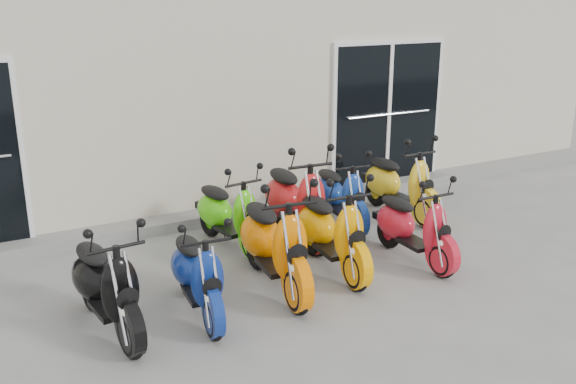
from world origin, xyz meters
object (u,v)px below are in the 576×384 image
scooter_front_orange_b (332,220)px  scooter_back_yellow (400,174)px  scooter_front_blue (197,263)px  scooter_back_blue (340,186)px  scooter_front_red (414,217)px  scooter_front_orange_a (274,231)px  scooter_front_black (105,273)px  scooter_back_green (229,204)px  scooter_back_red (296,189)px

scooter_front_orange_b → scooter_back_yellow: (1.80, 1.11, -0.00)m
scooter_front_blue → scooter_back_blue: bearing=35.2°
scooter_front_orange_b → scooter_front_red: bearing=-8.6°
scooter_front_orange_a → scooter_front_black: bearing=-171.7°
scooter_front_orange_b → scooter_back_green: bearing=126.6°
scooter_front_red → scooter_back_blue: (-0.10, 1.41, 0.00)m
scooter_front_black → scooter_front_red: size_ratio=1.07×
scooter_front_red → scooter_back_yellow: 1.57m
scooter_front_orange_b → scooter_front_red: size_ratio=1.10×
scooter_front_orange_b → scooter_back_green: (-0.73, 1.16, -0.04)m
scooter_front_orange_b → scooter_back_green: 1.37m
scooter_back_green → scooter_back_yellow: bearing=-9.2°
scooter_back_yellow → scooter_front_black: bearing=-164.8°
scooter_front_orange_a → scooter_back_red: size_ratio=1.00×
scooter_back_green → scooter_back_yellow: size_ratio=0.93×
scooter_front_orange_a → scooter_back_red: scooter_back_red is taller
scooter_front_blue → scooter_back_red: (1.80, 1.31, 0.11)m
scooter_front_orange_a → scooter_back_yellow: 2.84m
scooter_front_black → scooter_back_green: (1.79, 1.34, -0.03)m
scooter_front_blue → scooter_front_orange_a: bearing=15.9°
scooter_back_blue → scooter_back_yellow: size_ratio=0.91×
scooter_front_black → scooter_back_blue: scooter_front_black is taller
scooter_front_orange_a → scooter_back_green: (0.04, 1.27, -0.09)m
scooter_front_red → scooter_back_green: size_ratio=0.98×
scooter_front_black → scooter_front_orange_a: scooter_front_orange_a is taller
scooter_front_red → scooter_back_green: bearing=141.3°
scooter_back_green → scooter_back_blue: (1.60, 0.02, -0.01)m
scooter_back_red → scooter_back_green: bearing=176.0°
scooter_front_orange_a → scooter_front_orange_b: (0.77, 0.10, -0.05)m
scooter_front_black → scooter_front_orange_b: bearing=-1.9°
scooter_front_orange_b → scooter_back_blue: (0.87, 1.18, -0.05)m
scooter_front_orange_b → scooter_back_red: size_ratio=0.93×
scooter_back_green → scooter_front_orange_a: bearing=-99.6°
scooter_back_yellow → scooter_front_orange_a: bearing=-156.2°
scooter_front_black → scooter_front_red: scooter_front_black is taller
scooter_back_yellow → scooter_front_red: bearing=-123.3°
scooter_front_orange_a → scooter_front_orange_b: bearing=13.5°
scooter_front_black → scooter_back_yellow: (4.32, 1.28, 0.01)m
scooter_front_orange_a → scooter_front_orange_b: 0.77m
scooter_front_red → scooter_back_yellow: scooter_back_yellow is taller
scooter_front_orange_b → scooter_back_blue: scooter_front_orange_b is taller
scooter_back_blue → scooter_front_red: bearing=-79.7°
scooter_back_green → scooter_back_red: size_ratio=0.86×
scooter_front_orange_a → scooter_back_blue: 2.08m
scooter_front_blue → scooter_back_yellow: bearing=27.2°
scooter_front_orange_a → scooter_back_green: 1.27m
scooter_front_orange_a → scooter_back_blue: bearing=43.9°
scooter_back_green → scooter_front_red: bearing=-47.2°
scooter_front_blue → scooter_back_green: (0.94, 1.43, 0.02)m
scooter_front_blue → scooter_front_red: scooter_front_red is taller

